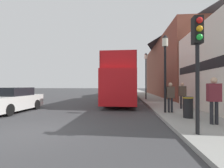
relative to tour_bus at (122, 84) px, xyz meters
name	(u,v)px	position (x,y,z in m)	size (l,w,h in m)	color
ground_plane	(103,96)	(-3.16, 9.99, -1.81)	(144.00, 144.00, 0.00)	#3D3D3F
sidewalk	(149,97)	(3.46, 6.99, -1.74)	(2.83, 108.00, 0.14)	#999993
brick_terrace_rear	(176,61)	(7.87, 10.13, 3.46)	(6.00, 22.23, 10.53)	brown
tour_bus	(122,84)	(0.00, 0.00, 0.00)	(2.87, 11.04, 4.01)	red
parked_car_ahead_of_bus	(129,92)	(0.88, 8.63, -1.10)	(1.99, 4.55, 1.47)	silver
parked_car_far_side	(12,100)	(-6.71, -6.44, -1.09)	(2.02, 4.38, 1.52)	silver
pedestrian_nearest	(214,96)	(3.77, -9.66, -0.56)	(0.48, 0.26, 1.84)	#232328
pedestrian_second	(170,94)	(2.84, -6.72, -0.66)	(0.44, 0.24, 1.67)	#232328
pedestrian_third	(182,93)	(4.02, -5.06, -0.65)	(0.44, 0.24, 1.69)	#232328
traffic_signal	(198,48)	(2.56, -11.16, 1.02)	(0.28, 0.42, 3.66)	black
lamp_post_nearest	(165,58)	(2.54, -6.77, 1.38)	(0.35, 0.35, 4.38)	black
lamp_post_second	(146,67)	(2.57, 2.69, 1.83)	(0.35, 0.35, 5.11)	black
litter_bin	(188,107)	(3.24, -8.35, -1.14)	(0.48, 0.48, 0.98)	black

